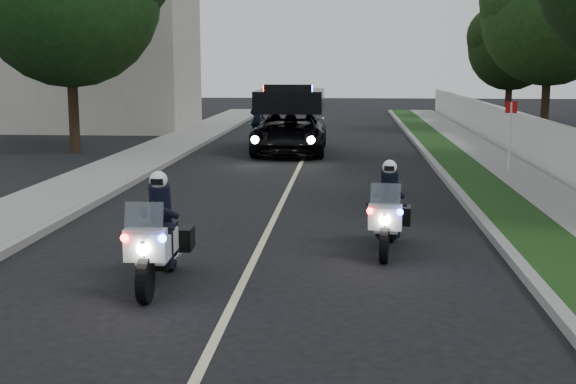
% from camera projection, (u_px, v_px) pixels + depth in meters
% --- Properties ---
extents(ground, '(120.00, 120.00, 0.00)m').
position_uv_depth(ground, '(229.00, 312.00, 9.52)').
color(ground, black).
rests_on(ground, ground).
extents(curb_right, '(0.20, 60.00, 0.15)m').
position_uv_depth(curb_right, '(452.00, 185.00, 19.01)').
color(curb_right, gray).
rests_on(curb_right, ground).
extents(grass_verge, '(1.20, 60.00, 0.16)m').
position_uv_depth(grass_verge, '(480.00, 185.00, 18.95)').
color(grass_verge, '#193814').
rests_on(grass_verge, ground).
extents(sidewalk_right, '(1.40, 60.00, 0.16)m').
position_uv_depth(sidewalk_right, '(533.00, 186.00, 18.85)').
color(sidewalk_right, gray).
rests_on(sidewalk_right, ground).
extents(property_wall, '(0.22, 60.00, 1.50)m').
position_uv_depth(property_wall, '(576.00, 160.00, 18.66)').
color(property_wall, beige).
rests_on(property_wall, ground).
extents(curb_left, '(0.20, 60.00, 0.15)m').
position_uv_depth(curb_left, '(134.00, 181.00, 19.66)').
color(curb_left, gray).
rests_on(curb_left, ground).
extents(sidewalk_left, '(2.00, 60.00, 0.16)m').
position_uv_depth(sidewalk_left, '(93.00, 180.00, 19.74)').
color(sidewalk_left, gray).
rests_on(sidewalk_left, ground).
extents(building_far, '(8.00, 6.00, 7.00)m').
position_uv_depth(building_far, '(104.00, 55.00, 35.27)').
color(building_far, '#A8A396').
rests_on(building_far, ground).
extents(lane_marking, '(0.12, 50.00, 0.01)m').
position_uv_depth(lane_marking, '(290.00, 186.00, 19.35)').
color(lane_marking, '#BFB78C').
rests_on(lane_marking, ground).
extents(police_moto_left, '(0.73, 1.93, 1.62)m').
position_uv_depth(police_moto_left, '(159.00, 285.00, 10.68)').
color(police_moto_left, silver).
rests_on(police_moto_left, ground).
extents(police_moto_right, '(0.84, 1.86, 1.53)m').
position_uv_depth(police_moto_right, '(387.00, 251.00, 12.61)').
color(police_moto_right, silver).
rests_on(police_moto_right, ground).
extents(police_suv, '(2.53, 5.34, 2.58)m').
position_uv_depth(police_suv, '(290.00, 153.00, 26.38)').
color(police_suv, black).
rests_on(police_suv, ground).
extents(bicycle, '(0.57, 1.56, 0.81)m').
position_uv_depth(bicycle, '(257.00, 143.00, 29.83)').
color(bicycle, black).
rests_on(bicycle, ground).
extents(cyclist, '(0.57, 0.40, 1.52)m').
position_uv_depth(cyclist, '(257.00, 143.00, 29.83)').
color(cyclist, black).
rests_on(cyclist, ground).
extents(sign_post, '(0.39, 0.39, 2.12)m').
position_uv_depth(sign_post, '(508.00, 174.00, 21.30)').
color(sign_post, red).
rests_on(sign_post, ground).
extents(tree_right_d, '(7.36, 7.36, 9.81)m').
position_uv_depth(tree_right_d, '(543.00, 134.00, 33.29)').
color(tree_right_d, '#204216').
rests_on(tree_right_d, ground).
extents(tree_right_e, '(5.50, 5.50, 7.66)m').
position_uv_depth(tree_right_e, '(507.00, 121.00, 41.08)').
color(tree_right_e, black).
rests_on(tree_right_e, ground).
extents(tree_left_near, '(7.00, 7.00, 10.51)m').
position_uv_depth(tree_left_near, '(76.00, 152.00, 26.60)').
color(tree_left_near, '#163812').
rests_on(tree_left_near, ground).
extents(tree_left_far, '(7.26, 7.26, 10.04)m').
position_uv_depth(tree_left_far, '(119.00, 127.00, 37.11)').
color(tree_left_far, black).
rests_on(tree_left_far, ground).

